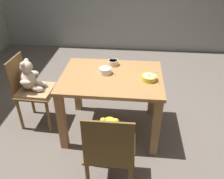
{
  "coord_description": "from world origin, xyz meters",
  "views": [
    {
      "loc": [
        0.22,
        -2.18,
        1.93
      ],
      "look_at": [
        0.0,
        0.05,
        0.52
      ],
      "focal_mm": 37.72,
      "sensor_mm": 36.0,
      "label": 1
    }
  ],
  "objects_px": {
    "teddy_chair_near_front": "(110,144)",
    "porridge_bowl_yellow_near_right": "(149,78)",
    "teddy_chair_near_left": "(31,84)",
    "dining_table": "(112,88)",
    "porridge_bowl_cream_far_center": "(113,62)",
    "porridge_bowl_white_center": "(105,71)"
  },
  "relations": [
    {
      "from": "teddy_chair_near_front",
      "to": "porridge_bowl_yellow_near_right",
      "type": "bearing_deg",
      "value": -23.8
    },
    {
      "from": "teddy_chair_near_left",
      "to": "dining_table",
      "type": "bearing_deg",
      "value": 0.13
    },
    {
      "from": "porridge_bowl_cream_far_center",
      "to": "teddy_chair_near_left",
      "type": "bearing_deg",
      "value": -166.64
    },
    {
      "from": "teddy_chair_near_left",
      "to": "porridge_bowl_cream_far_center",
      "type": "height_order",
      "value": "teddy_chair_near_left"
    },
    {
      "from": "dining_table",
      "to": "porridge_bowl_yellow_near_right",
      "type": "bearing_deg",
      "value": -7.42
    },
    {
      "from": "teddy_chair_near_front",
      "to": "dining_table",
      "type": "bearing_deg",
      "value": 4.44
    },
    {
      "from": "teddy_chair_near_front",
      "to": "porridge_bowl_cream_far_center",
      "type": "xyz_separation_m",
      "value": [
        -0.08,
        1.06,
        0.22
      ]
    },
    {
      "from": "dining_table",
      "to": "porridge_bowl_yellow_near_right",
      "type": "xyz_separation_m",
      "value": [
        0.39,
        -0.05,
        0.17
      ]
    },
    {
      "from": "porridge_bowl_cream_far_center",
      "to": "teddy_chair_near_front",
      "type": "bearing_deg",
      "value": -85.93
    },
    {
      "from": "teddy_chair_near_left",
      "to": "teddy_chair_near_front",
      "type": "distance_m",
      "value": 1.31
    },
    {
      "from": "teddy_chair_near_left",
      "to": "porridge_bowl_yellow_near_right",
      "type": "distance_m",
      "value": 1.34
    },
    {
      "from": "teddy_chair_near_front",
      "to": "porridge_bowl_yellow_near_right",
      "type": "relative_size",
      "value": 5.6
    },
    {
      "from": "dining_table",
      "to": "porridge_bowl_white_center",
      "type": "relative_size",
      "value": 7.71
    },
    {
      "from": "teddy_chair_near_left",
      "to": "porridge_bowl_white_center",
      "type": "distance_m",
      "value": 0.89
    },
    {
      "from": "porridge_bowl_yellow_near_right",
      "to": "dining_table",
      "type": "bearing_deg",
      "value": 172.58
    },
    {
      "from": "porridge_bowl_cream_far_center",
      "to": "porridge_bowl_white_center",
      "type": "relative_size",
      "value": 0.85
    },
    {
      "from": "teddy_chair_near_front",
      "to": "porridge_bowl_cream_far_center",
      "type": "distance_m",
      "value": 1.08
    },
    {
      "from": "teddy_chair_near_left",
      "to": "porridge_bowl_yellow_near_right",
      "type": "xyz_separation_m",
      "value": [
        1.33,
        -0.09,
        0.21
      ]
    },
    {
      "from": "porridge_bowl_cream_far_center",
      "to": "dining_table",
      "type": "bearing_deg",
      "value": -88.28
    },
    {
      "from": "dining_table",
      "to": "teddy_chair_near_left",
      "type": "xyz_separation_m",
      "value": [
        -0.93,
        0.04,
        -0.03
      ]
    },
    {
      "from": "teddy_chair_near_front",
      "to": "porridge_bowl_yellow_near_right",
      "type": "distance_m",
      "value": 0.84
    },
    {
      "from": "dining_table",
      "to": "teddy_chair_near_front",
      "type": "bearing_deg",
      "value": -85.17
    }
  ]
}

